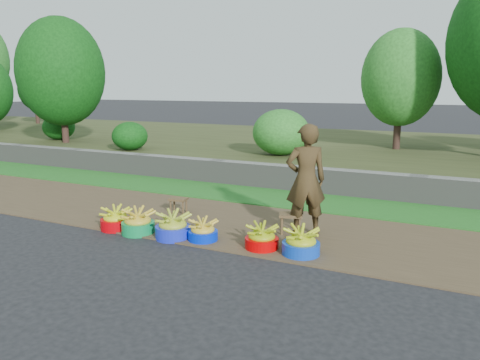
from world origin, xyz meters
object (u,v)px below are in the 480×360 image
at_px(basin_c, 173,227).
at_px(stool_left, 178,201).
at_px(vendor_woman, 306,180).
at_px(basin_e, 262,238).
at_px(basin_a, 116,220).
at_px(stool_right, 291,218).
at_px(basin_d, 203,231).
at_px(basin_b, 138,223).
at_px(basin_f, 301,243).

bearing_deg(basin_c, stool_left, 119.88).
bearing_deg(vendor_woman, basin_e, 36.75).
bearing_deg(vendor_woman, basin_a, -11.80).
height_order(basin_a, vendor_woman, vendor_woman).
height_order(stool_right, vendor_woman, vendor_woman).
bearing_deg(stool_right, basin_d, -140.36).
distance_m(basin_d, basin_e, 0.92).
bearing_deg(basin_b, basin_d, 6.55).
bearing_deg(stool_right, basin_f, -61.35).
bearing_deg(stool_right, basin_a, -159.39).
relative_size(basin_b, basin_d, 1.16).
bearing_deg(basin_c, basin_b, -176.02).
xyz_separation_m(basin_c, basin_f, (1.97, 0.14, -0.01)).
bearing_deg(basin_f, basin_a, -176.87).
distance_m(basin_c, basin_f, 1.97).
bearing_deg(basin_d, basin_c, -170.12).
relative_size(basin_b, basin_e, 1.09).
height_order(basin_c, basin_d, basin_c).
distance_m(basin_d, stool_right, 1.37).
relative_size(basin_b, stool_right, 1.22).
distance_m(basin_b, basin_e, 2.02).
xyz_separation_m(basin_c, stool_left, (-0.68, 1.19, 0.06)).
bearing_deg(basin_b, basin_c, 3.98).
distance_m(basin_b, basin_c, 0.62).
xyz_separation_m(basin_b, stool_right, (2.15, 1.00, 0.10)).
height_order(basin_b, basin_d, basin_b).
height_order(basin_b, basin_e, basin_b).
distance_m(basin_c, stool_right, 1.80).
distance_m(basin_e, stool_left, 2.33).
bearing_deg(basin_c, stool_right, 32.03).
distance_m(basin_d, vendor_woman, 1.72).
relative_size(basin_e, stool_left, 1.36).
bearing_deg(basin_b, basin_e, 5.18).
height_order(basin_e, basin_f, basin_f).
distance_m(basin_a, stool_right, 2.78).
bearing_deg(basin_a, basin_b, -2.41).
relative_size(stool_left, stool_right, 0.82).
xyz_separation_m(basin_e, stool_left, (-2.08, 1.05, 0.08)).
bearing_deg(stool_right, basin_c, -147.97).
height_order(basin_f, stool_left, basin_f).
bearing_deg(vendor_woman, stool_right, -17.45).
height_order(basin_a, basin_f, basin_f).
xyz_separation_m(basin_d, basin_f, (1.50, 0.06, 0.02)).
bearing_deg(vendor_woman, stool_left, -36.23).
xyz_separation_m(basin_e, basin_f, (0.57, 0.00, 0.01)).
bearing_deg(basin_a, stool_right, 20.61).
height_order(basin_b, stool_left, basin_b).
distance_m(stool_left, stool_right, 2.22).
xyz_separation_m(basin_b, basin_f, (2.59, 0.19, -0.00)).
distance_m(basin_b, basin_f, 2.60).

